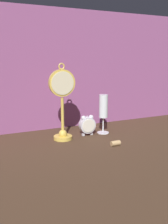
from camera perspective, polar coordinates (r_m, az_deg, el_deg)
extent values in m
plane|color=#422D1E|center=(1.11, 1.74, -7.50)|extent=(4.00, 4.00, 0.00)
cube|color=#8E4C7F|center=(1.34, -4.45, 9.53)|extent=(1.52, 0.01, 0.62)
cylinder|color=gold|center=(1.18, -4.84, -5.82)|extent=(0.09, 0.09, 0.02)
sphere|color=gold|center=(1.18, -4.86, -4.98)|extent=(0.04, 0.04, 0.04)
cylinder|color=gold|center=(1.16, -4.93, -1.15)|extent=(0.01, 0.01, 0.18)
cylinder|color=gold|center=(1.13, -5.08, 6.63)|extent=(0.12, 0.02, 0.12)
cylinder|color=beige|center=(1.12, -4.90, 6.58)|extent=(0.11, 0.00, 0.11)
torus|color=gold|center=(1.13, -5.15, 10.35)|extent=(0.03, 0.01, 0.03)
cube|color=silver|center=(1.23, -0.19, -5.18)|extent=(0.01, 0.01, 0.01)
cube|color=silver|center=(1.25, 1.66, -4.92)|extent=(0.01, 0.01, 0.01)
cylinder|color=silver|center=(1.22, 0.75, -2.99)|extent=(0.08, 0.03, 0.08)
cylinder|color=silver|center=(1.21, 1.09, -3.18)|extent=(0.07, 0.00, 0.07)
sphere|color=silver|center=(1.21, -0.10, -1.41)|extent=(0.02, 0.02, 0.02)
sphere|color=silver|center=(1.22, 1.60, -1.23)|extent=(0.02, 0.02, 0.02)
cylinder|color=silver|center=(1.21, 0.76, -1.10)|extent=(0.00, 0.00, 0.01)
cylinder|color=silver|center=(1.28, 4.36, -4.66)|extent=(0.06, 0.06, 0.01)
cylinder|color=silver|center=(1.27, 4.39, -2.89)|extent=(0.01, 0.01, 0.08)
cylinder|color=white|center=(1.25, 4.46, 1.36)|extent=(0.04, 0.04, 0.12)
cylinder|color=#DBC675|center=(1.25, 4.45, 0.45)|extent=(0.04, 0.04, 0.07)
cylinder|color=tan|center=(1.10, 7.20, -7.09)|extent=(0.04, 0.02, 0.02)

